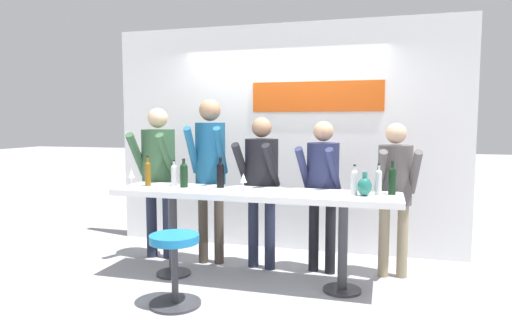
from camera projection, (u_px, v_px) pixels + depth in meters
ground_plane at (253, 282)px, 4.55m from camera, size 40.00×40.00×0.00m
back_wall at (283, 137)px, 5.69m from camera, size 4.42×0.12×2.79m
tasting_table at (253, 203)px, 4.48m from camera, size 2.82×0.63×0.92m
bar_stool at (175, 258)px, 3.95m from camera, size 0.45×0.45×0.63m
person_far_left at (158, 166)px, 5.29m from camera, size 0.46×0.56×1.75m
person_left at (210, 161)px, 5.07m from camera, size 0.44×0.58×1.85m
person_center_left at (261, 176)px, 4.91m from camera, size 0.47×0.57×1.64m
person_center at (322, 180)px, 4.77m from camera, size 0.46×0.56×1.60m
person_center_right at (395, 183)px, 4.62m from camera, size 0.45×0.54×1.58m
wine_bottle_0 at (379, 181)px, 4.19m from camera, size 0.06×0.06×0.29m
wine_bottle_1 at (220, 173)px, 4.67m from camera, size 0.08×0.08×0.32m
wine_bottle_2 at (184, 174)px, 4.69m from camera, size 0.08×0.08×0.30m
wine_bottle_3 at (392, 179)px, 4.22m from camera, size 0.07×0.07×0.31m
wine_bottle_4 at (148, 172)px, 4.79m from camera, size 0.06×0.06×0.32m
wine_bottle_5 at (174, 174)px, 4.79m from camera, size 0.06×0.06×0.27m
wine_bottle_6 at (354, 181)px, 4.24m from camera, size 0.07×0.07×0.28m
wine_glass_0 at (131, 174)px, 4.79m from camera, size 0.07×0.07×0.18m
wine_glass_1 at (243, 179)px, 4.42m from camera, size 0.07×0.07×0.18m
decorative_vase at (365, 186)px, 4.15m from camera, size 0.13×0.13×0.22m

